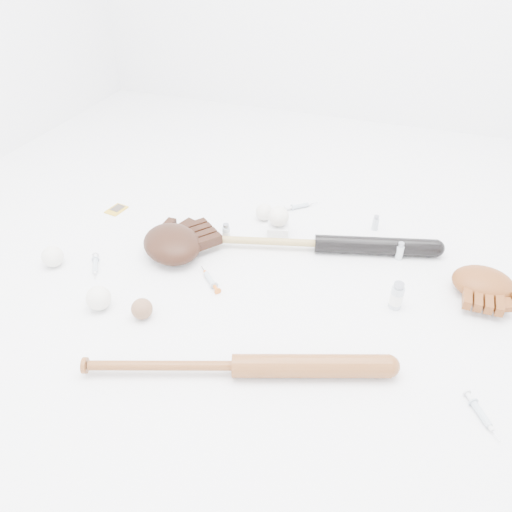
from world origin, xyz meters
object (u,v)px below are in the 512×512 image
(bat_wood, at_px, (236,366))
(glove_dark, at_px, (172,243))
(bat_dark, at_px, (317,243))
(pedestal, at_px, (278,230))

(bat_wood, bearing_deg, glove_dark, 114.16)
(bat_dark, relative_size, pedestal, 11.36)
(bat_dark, bearing_deg, bat_wood, -111.66)
(bat_wood, relative_size, pedestal, 11.13)
(bat_wood, relative_size, glove_dark, 3.09)
(pedestal, bearing_deg, bat_wood, -81.96)
(bat_dark, distance_m, pedestal, 0.17)
(bat_dark, relative_size, bat_wood, 1.02)
(pedestal, bearing_deg, glove_dark, -141.54)
(bat_dark, xyz_separation_m, bat_wood, (-0.07, -0.63, -0.00))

